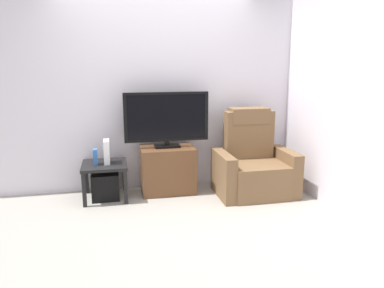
# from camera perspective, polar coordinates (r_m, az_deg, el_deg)

# --- Properties ---
(ground_plane) EXTENTS (6.40, 6.40, 0.00)m
(ground_plane) POSITION_cam_1_polar(r_m,az_deg,el_deg) (4.07, -3.19, -11.40)
(ground_plane) COLOR #9E998E
(wall_back) EXTENTS (6.40, 0.06, 2.60)m
(wall_back) POSITION_cam_1_polar(r_m,az_deg,el_deg) (4.85, -5.56, 8.34)
(wall_back) COLOR silver
(wall_back) RESTS_ON ground
(wall_side) EXTENTS (0.06, 4.48, 2.60)m
(wall_side) POSITION_cam_1_polar(r_m,az_deg,el_deg) (4.44, 21.50, 7.14)
(wall_side) COLOR silver
(wall_side) RESTS_ON ground
(tv_stand) EXTENTS (0.68, 0.46, 0.59)m
(tv_stand) POSITION_cam_1_polar(r_m,az_deg,el_deg) (4.76, -3.82, -4.00)
(tv_stand) COLOR brown
(tv_stand) RESTS_ON ground
(television) EXTENTS (1.07, 0.20, 0.70)m
(television) POSITION_cam_1_polar(r_m,az_deg,el_deg) (4.63, -3.98, 4.01)
(television) COLOR black
(television) RESTS_ON tv_stand
(recliner_armchair) EXTENTS (0.98, 0.78, 1.08)m
(recliner_armchair) POSITION_cam_1_polar(r_m,az_deg,el_deg) (4.77, 9.52, -3.19)
(recliner_armchair) COLOR brown
(recliner_armchair) RESTS_ON ground
(side_table) EXTENTS (0.54, 0.54, 0.45)m
(side_table) POSITION_cam_1_polar(r_m,az_deg,el_deg) (4.62, -13.48, -3.82)
(side_table) COLOR black
(side_table) RESTS_ON ground
(subwoofer_box) EXTENTS (0.33, 0.33, 0.33)m
(subwoofer_box) POSITION_cam_1_polar(r_m,az_deg,el_deg) (4.68, -13.35, -6.32)
(subwoofer_box) COLOR black
(subwoofer_box) RESTS_ON ground
(book_upright) EXTENTS (0.05, 0.12, 0.19)m
(book_upright) POSITION_cam_1_polar(r_m,az_deg,el_deg) (4.56, -14.84, -1.94)
(book_upright) COLOR #3366B2
(book_upright) RESTS_ON side_table
(game_console) EXTENTS (0.07, 0.20, 0.29)m
(game_console) POSITION_cam_1_polar(r_m,az_deg,el_deg) (4.58, -13.18, -1.19)
(game_console) COLOR white
(game_console) RESTS_ON side_table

